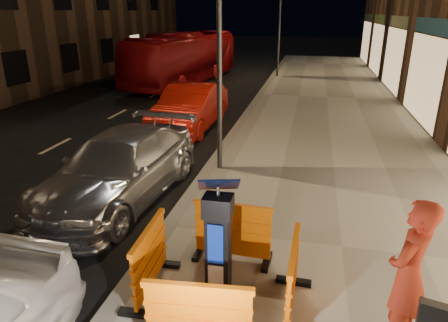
% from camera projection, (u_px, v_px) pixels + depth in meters
% --- Properties ---
extents(ground_plane, '(120.00, 120.00, 0.00)m').
position_uv_depth(ground_plane, '(169.00, 234.00, 7.20)').
color(ground_plane, black).
rests_on(ground_plane, ground).
extents(sidewalk, '(6.00, 60.00, 0.15)m').
position_uv_depth(sidewalk, '(341.00, 250.00, 6.56)').
color(sidewalk, gray).
rests_on(sidewalk, ground).
extents(kerb, '(0.30, 60.00, 0.15)m').
position_uv_depth(kerb, '(169.00, 230.00, 7.17)').
color(kerb, slate).
rests_on(kerb, ground).
extents(parking_kiosk, '(0.54, 0.54, 1.70)m').
position_uv_depth(parking_kiosk, '(218.00, 244.00, 5.05)').
color(parking_kiosk, black).
rests_on(parking_kiosk, sidewalk).
extents(barrier_front, '(1.26, 0.62, 0.95)m').
position_uv_depth(barrier_front, '(198.00, 321.00, 4.32)').
color(barrier_front, '#E16305').
rests_on(barrier_front, sidewalk).
extents(barrier_back, '(1.24, 0.55, 0.95)m').
position_uv_depth(barrier_back, '(233.00, 232.00, 6.05)').
color(barrier_back, '#E16305').
rests_on(barrier_back, sidewalk).
extents(barrier_kerbside, '(0.55, 1.24, 0.95)m').
position_uv_depth(barrier_kerbside, '(150.00, 260.00, 5.38)').
color(barrier_kerbside, '#E16305').
rests_on(barrier_kerbside, sidewalk).
extents(barrier_bldgside, '(0.53, 1.23, 0.95)m').
position_uv_depth(barrier_bldgside, '(292.00, 279.00, 4.99)').
color(barrier_bldgside, '#E16305').
rests_on(barrier_bldgside, sidewalk).
extents(car_silver, '(2.36, 4.93, 1.39)m').
position_uv_depth(car_silver, '(122.00, 198.00, 8.57)').
color(car_silver, silver).
rests_on(car_silver, ground).
extents(car_red, '(1.67, 4.51, 1.47)m').
position_uv_depth(car_red, '(191.00, 128.00, 13.64)').
color(car_red, '#A6140B').
rests_on(car_red, ground).
extents(bus_doubledecker, '(3.71, 9.97, 2.71)m').
position_uv_depth(bus_doubledecker, '(186.00, 83.00, 22.32)').
color(bus_doubledecker, maroon).
rests_on(bus_doubledecker, ground).
extents(man, '(0.73, 0.79, 1.81)m').
position_uv_depth(man, '(408.00, 274.00, 4.38)').
color(man, '#A92C19').
rests_on(man, sidewalk).
extents(street_lamp_mid, '(0.12, 0.12, 6.00)m').
position_uv_depth(street_lamp_mid, '(219.00, 41.00, 8.78)').
color(street_lamp_mid, '#3F3F44').
rests_on(street_lamp_mid, sidewalk).
extents(street_lamp_far, '(0.12, 0.12, 6.00)m').
position_uv_depth(street_lamp_far, '(280.00, 23.00, 22.48)').
color(street_lamp_far, '#3F3F44').
rests_on(street_lamp_far, sidewalk).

